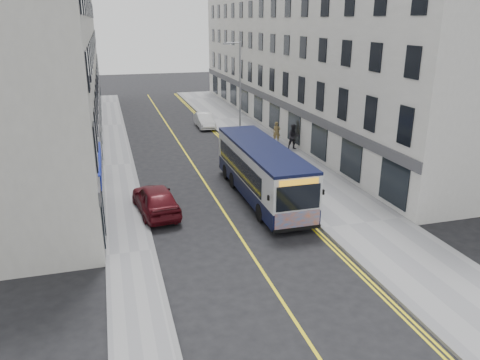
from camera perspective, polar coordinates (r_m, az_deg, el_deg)
ground at (r=22.42m, az=-0.58°, el=-6.03°), size 140.00×140.00×0.00m
pavement_east at (r=34.96m, az=4.07°, el=3.30°), size 4.50×64.00×0.12m
pavement_west at (r=32.97m, az=-14.65°, el=1.75°), size 2.00×64.00×0.12m
kerb_east at (r=34.28m, az=0.53°, el=3.03°), size 0.18×64.00×0.13m
kerb_west at (r=33.00m, az=-12.92°, el=1.91°), size 0.18×64.00×0.13m
road_centre_line at (r=33.42m, az=-6.07°, el=2.40°), size 0.12×64.00×0.01m
road_dbl_yellow_inner at (r=34.18m, az=-0.19°, el=2.88°), size 0.10×64.00×0.01m
road_dbl_yellow_outer at (r=34.23m, az=0.13°, el=2.90°), size 0.10×64.00×0.01m
terrace_east at (r=44.07m, az=6.81°, el=14.97°), size 6.00×46.00×13.00m
terrace_west at (r=40.87m, az=-21.65°, el=13.51°), size 6.00×46.00×13.00m
streetlamp at (r=35.30m, az=-0.12°, el=10.67°), size 1.32×0.18×8.00m
city_bus at (r=25.76m, az=2.66°, el=1.24°), size 2.42×10.34×3.00m
bicycle at (r=25.30m, az=7.86°, el=-1.67°), size 1.97×0.71×1.03m
pedestrian_near at (r=37.71m, az=4.49°, el=5.84°), size 0.68×0.53×1.65m
pedestrian_far at (r=35.68m, az=6.55°, el=5.23°), size 1.01×0.83×1.92m
car_white at (r=43.60m, az=-4.33°, el=7.24°), size 1.41×3.99×1.31m
car_maroon at (r=24.34m, az=-10.26°, el=-2.30°), size 2.35×4.73×1.55m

